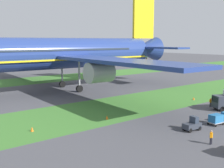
% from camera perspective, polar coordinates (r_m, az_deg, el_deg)
% --- Properties ---
extents(grass_strip_near, '(320.00, 16.48, 0.01)m').
position_cam_1_polar(grass_strip_near, '(55.08, 2.73, -4.29)').
color(grass_strip_near, '#3D752D').
rests_on(grass_strip_near, ground).
extents(grass_strip_far, '(320.00, 16.48, 0.01)m').
position_cam_1_polar(grass_strip_far, '(93.05, -15.98, 0.70)').
color(grass_strip_far, '#3D752D').
rests_on(grass_strip_far, ground).
extents(airliner, '(65.56, 80.90, 25.95)m').
position_cam_1_polar(airliner, '(71.25, -10.34, 6.08)').
color(airliner, navy).
rests_on(airliner, ground).
extents(baggage_tug, '(2.73, 1.60, 1.97)m').
position_cam_1_polar(baggage_tug, '(41.34, 15.81, -7.86)').
color(baggage_tug, '#2D333D').
rests_on(baggage_tug, ground).
extents(cargo_dolly_lead, '(2.36, 1.75, 1.55)m').
position_cam_1_polar(cargo_dolly_lead, '(45.06, 20.13, -6.56)').
color(cargo_dolly_lead, '#A3A3A8').
rests_on(cargo_dolly_lead, ground).
extents(ground_crew_marshaller, '(0.36, 0.55, 1.74)m').
position_cam_1_polar(ground_crew_marshaller, '(56.73, 19.20, -3.41)').
color(ground_crew_marshaller, black).
rests_on(ground_crew_marshaller, ground).
extents(ground_crew_loader, '(0.56, 0.36, 1.74)m').
position_cam_1_polar(ground_crew_loader, '(36.61, 19.28, -9.96)').
color(ground_crew_loader, black).
rests_on(ground_crew_loader, ground).
extents(taxiway_marker_0, '(0.44, 0.44, 0.61)m').
position_cam_1_polar(taxiway_marker_0, '(45.39, -1.01, -6.71)').
color(taxiway_marker_0, orange).
rests_on(taxiway_marker_0, ground).
extents(taxiway_marker_1, '(0.44, 0.44, 0.55)m').
position_cam_1_polar(taxiway_marker_1, '(62.57, 16.06, -2.80)').
color(taxiway_marker_1, orange).
rests_on(taxiway_marker_1, ground).
extents(taxiway_marker_2, '(0.44, 0.44, 0.65)m').
position_cam_1_polar(taxiway_marker_2, '(41.04, -15.74, -8.69)').
color(taxiway_marker_2, orange).
rests_on(taxiway_marker_2, ground).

